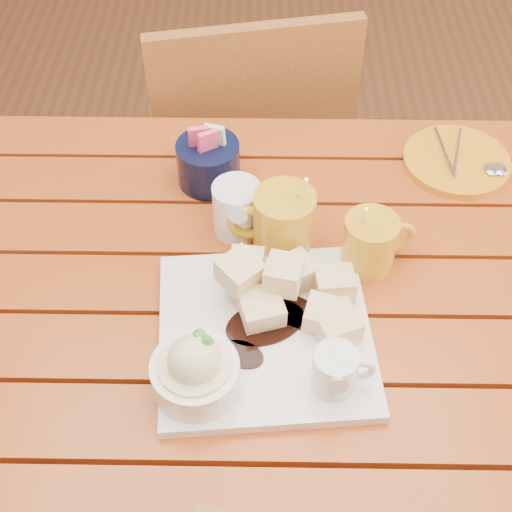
{
  "coord_description": "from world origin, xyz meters",
  "views": [
    {
      "loc": [
        0.03,
        -0.67,
        1.57
      ],
      "look_at": [
        0.02,
        -0.01,
        0.82
      ],
      "focal_mm": 50.0,
      "sensor_mm": 36.0,
      "label": 1
    }
  ],
  "objects_px": {
    "table": "(245,326)",
    "orange_saucer": "(458,161)",
    "coffee_mug_right": "(371,242)",
    "coffee_mug_left": "(282,221)",
    "dessert_plate": "(255,336)",
    "chair_far": "(247,153)"
  },
  "relations": [
    {
      "from": "table",
      "to": "dessert_plate",
      "type": "bearing_deg",
      "value": -81.18
    },
    {
      "from": "coffee_mug_left",
      "to": "orange_saucer",
      "type": "relative_size",
      "value": 0.85
    },
    {
      "from": "table",
      "to": "coffee_mug_left",
      "type": "height_order",
      "value": "coffee_mug_left"
    },
    {
      "from": "table",
      "to": "orange_saucer",
      "type": "height_order",
      "value": "orange_saucer"
    },
    {
      "from": "table",
      "to": "coffee_mug_left",
      "type": "relative_size",
      "value": 7.68
    },
    {
      "from": "coffee_mug_right",
      "to": "orange_saucer",
      "type": "height_order",
      "value": "coffee_mug_right"
    },
    {
      "from": "coffee_mug_left",
      "to": "coffee_mug_right",
      "type": "relative_size",
      "value": 1.16
    },
    {
      "from": "dessert_plate",
      "to": "coffee_mug_left",
      "type": "xyz_separation_m",
      "value": [
        0.04,
        0.2,
        0.02
      ]
    },
    {
      "from": "dessert_plate",
      "to": "chair_far",
      "type": "relative_size",
      "value": 0.36
    },
    {
      "from": "coffee_mug_left",
      "to": "chair_far",
      "type": "relative_size",
      "value": 0.18
    },
    {
      "from": "coffee_mug_right",
      "to": "table",
      "type": "bearing_deg",
      "value": 176.16
    },
    {
      "from": "dessert_plate",
      "to": "coffee_mug_right",
      "type": "height_order",
      "value": "coffee_mug_right"
    },
    {
      "from": "table",
      "to": "orange_saucer",
      "type": "relative_size",
      "value": 6.5
    },
    {
      "from": "table",
      "to": "coffee_mug_left",
      "type": "bearing_deg",
      "value": 54.51
    },
    {
      "from": "coffee_mug_left",
      "to": "chair_far",
      "type": "height_order",
      "value": "coffee_mug_left"
    },
    {
      "from": "chair_far",
      "to": "orange_saucer",
      "type": "bearing_deg",
      "value": 127.44
    },
    {
      "from": "table",
      "to": "coffee_mug_right",
      "type": "relative_size",
      "value": 8.94
    },
    {
      "from": "table",
      "to": "orange_saucer",
      "type": "bearing_deg",
      "value": 37.06
    },
    {
      "from": "table",
      "to": "coffee_mug_right",
      "type": "bearing_deg",
      "value": 13.16
    },
    {
      "from": "coffee_mug_right",
      "to": "orange_saucer",
      "type": "xyz_separation_m",
      "value": [
        0.18,
        0.23,
        -0.04
      ]
    },
    {
      "from": "table",
      "to": "coffee_mug_right",
      "type": "height_order",
      "value": "coffee_mug_right"
    },
    {
      "from": "dessert_plate",
      "to": "table",
      "type": "bearing_deg",
      "value": 98.82
    }
  ]
}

